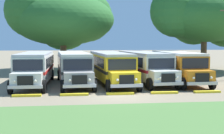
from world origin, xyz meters
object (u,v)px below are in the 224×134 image
at_px(parked_bus_slot_4, 178,65).
at_px(secondary_tree, 205,16).
at_px(broad_shade_tree, 63,19).
at_px(parked_bus_slot_2, 111,66).
at_px(parked_bus_slot_1, 74,66).
at_px(parked_bus_slot_0, 35,67).
at_px(parked_bus_slot_3, 144,65).

bearing_deg(parked_bus_slot_4, secondary_tree, 145.08).
distance_m(broad_shade_tree, secondary_tree, 18.30).
relative_size(parked_bus_slot_2, secondary_tree, 0.73).
bearing_deg(parked_bus_slot_1, broad_shade_tree, -178.71).
bearing_deg(parked_bus_slot_0, parked_bus_slot_1, 90.46).
height_order(parked_bus_slot_1, secondary_tree, secondary_tree).
distance_m(parked_bus_slot_3, broad_shade_tree, 16.28).
bearing_deg(parked_bus_slot_2, parked_bus_slot_1, -99.00).
bearing_deg(secondary_tree, parked_bus_slot_1, -148.64).
distance_m(parked_bus_slot_2, parked_bus_slot_4, 6.41).
xyz_separation_m(parked_bus_slot_3, secondary_tree, (10.11, 9.80, 5.40)).
distance_m(parked_bus_slot_2, secondary_tree, 17.72).
distance_m(parked_bus_slot_0, parked_bus_slot_1, 3.35).
relative_size(parked_bus_slot_2, parked_bus_slot_3, 1.00).
bearing_deg(parked_bus_slot_3, parked_bus_slot_0, -93.77).
bearing_deg(secondary_tree, parked_bus_slot_3, -135.89).
bearing_deg(parked_bus_slot_0, parked_bus_slot_3, 92.45).
bearing_deg(parked_bus_slot_3, broad_shade_tree, -155.19).
xyz_separation_m(parked_bus_slot_3, broad_shade_tree, (-7.86, 13.28, 5.21)).
xyz_separation_m(parked_bus_slot_2, secondary_tree, (13.29, 10.41, 5.40)).
xyz_separation_m(parked_bus_slot_1, parked_bus_slot_2, (3.36, -0.26, 0.00)).
relative_size(parked_bus_slot_0, broad_shade_tree, 0.80).
height_order(parked_bus_slot_1, parked_bus_slot_4, same).
xyz_separation_m(parked_bus_slot_4, broad_shade_tree, (-11.06, 13.39, 5.21)).
relative_size(parked_bus_slot_2, parked_bus_slot_4, 1.01).
relative_size(parked_bus_slot_4, broad_shade_tree, 0.80).
bearing_deg(broad_shade_tree, secondary_tree, -10.97).
distance_m(parked_bus_slot_4, secondary_tree, 13.23).
height_order(parked_bus_slot_3, secondary_tree, secondary_tree).
relative_size(parked_bus_slot_1, parked_bus_slot_4, 1.01).
relative_size(parked_bus_slot_0, parked_bus_slot_1, 0.99).
height_order(parked_bus_slot_2, parked_bus_slot_4, same).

